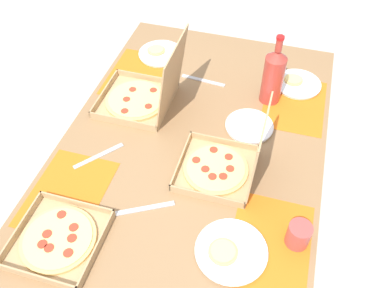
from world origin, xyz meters
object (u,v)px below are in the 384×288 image
at_px(plate_far_right, 160,53).
at_px(soda_bottle, 273,76).
at_px(plate_near_left, 249,126).
at_px(pizza_box_corner_right, 225,165).
at_px(pizza_box_center, 144,95).
at_px(plate_far_left, 297,84).
at_px(cup_dark, 299,235).
at_px(plate_near_right, 230,251).
at_px(pizza_box_corner_left, 59,239).

xyz_separation_m(plate_far_right, soda_bottle, (0.18, 0.57, 0.12)).
relative_size(plate_near_left, plate_far_right, 0.91).
relative_size(pizza_box_corner_right, plate_near_left, 1.58).
distance_m(pizza_box_corner_right, pizza_box_center, 0.51).
bearing_deg(plate_far_left, soda_bottle, -40.31).
height_order(plate_far_left, plate_far_right, same).
relative_size(plate_far_left, cup_dark, 2.32).
bearing_deg(plate_near_right, pizza_box_corner_left, -78.48).
bearing_deg(cup_dark, plate_far_right, -138.11).
relative_size(plate_near_right, plate_far_right, 1.08).
bearing_deg(plate_far_left, pizza_box_corner_left, -33.43).
distance_m(pizza_box_corner_right, plate_far_left, 0.62).
xyz_separation_m(pizza_box_corner_left, soda_bottle, (-0.88, 0.56, 0.12)).
relative_size(pizza_box_corner_left, plate_far_left, 1.35).
bearing_deg(plate_far_right, cup_dark, 41.89).
distance_m(plate_far_right, soda_bottle, 0.61).
bearing_deg(pizza_box_corner_left, plate_near_left, 143.51).
xyz_separation_m(pizza_box_corner_right, plate_near_right, (0.31, 0.09, -0.04)).
height_order(pizza_box_center, pizza_box_corner_left, pizza_box_center).
relative_size(pizza_box_corner_right, pizza_box_corner_left, 1.11).
bearing_deg(plate_far_right, pizza_box_center, 7.79).
xyz_separation_m(pizza_box_corner_right, plate_far_right, (-0.64, -0.47, -0.04)).
relative_size(pizza_box_corner_right, pizza_box_center, 0.89).
height_order(plate_near_left, plate_far_right, plate_far_right).
bearing_deg(pizza_box_corner_left, plate_far_right, -179.42).
bearing_deg(cup_dark, pizza_box_center, -124.64).
bearing_deg(pizza_box_corner_right, pizza_box_center, -123.45).
bearing_deg(cup_dark, soda_bottle, -164.03).
relative_size(pizza_box_corner_right, plate_near_right, 1.33).
relative_size(pizza_box_center, plate_far_left, 1.68).
distance_m(soda_bottle, cup_dark, 0.71).
bearing_deg(plate_far_right, soda_bottle, 72.71).
height_order(plate_near_left, soda_bottle, soda_bottle).
height_order(pizza_box_corner_left, plate_far_left, pizza_box_corner_left).
distance_m(pizza_box_center, plate_near_left, 0.47).
distance_m(plate_near_left, plate_far_right, 0.64).
xyz_separation_m(plate_far_left, cup_dark, (0.80, 0.08, 0.04)).
bearing_deg(pizza_box_corner_right, cup_dark, 53.71).
bearing_deg(pizza_box_center, pizza_box_corner_right, 56.55).
xyz_separation_m(pizza_box_corner_right, cup_dark, (0.21, 0.29, -0.00)).
bearing_deg(pizza_box_corner_right, plate_far_right, -143.50).
relative_size(pizza_box_corner_left, cup_dark, 3.15).
bearing_deg(plate_near_left, plate_far_left, 153.72).
xyz_separation_m(plate_near_right, cup_dark, (-0.10, 0.20, 0.04)).
bearing_deg(cup_dark, pizza_box_corner_left, -74.30).
bearing_deg(pizza_box_corner_right, soda_bottle, 167.72).
distance_m(plate_near_right, plate_far_right, 1.10).
height_order(plate_near_right, plate_far_left, same).
xyz_separation_m(plate_near_right, plate_far_right, (-0.95, -0.56, -0.00)).
xyz_separation_m(plate_near_left, soda_bottle, (-0.20, 0.05, 0.12)).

